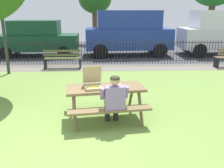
{
  "coord_description": "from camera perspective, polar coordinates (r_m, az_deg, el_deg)",
  "views": [
    {
      "loc": [
        0.82,
        -4.13,
        2.49
      ],
      "look_at": [
        1.02,
        1.66,
        0.75
      ],
      "focal_mm": 39.79,
      "sensor_mm": 36.0,
      "label": 1
    }
  ],
  "objects": [
    {
      "name": "park_bench_center",
      "position": [
        11.09,
        -11.28,
        5.63
      ],
      "size": [
        1.61,
        0.48,
        0.85
      ],
      "color": "brown",
      "rests_on": "ground"
    },
    {
      "name": "ground",
      "position": [
        6.42,
        -9.2,
        -6.42
      ],
      "size": [
        28.0,
        11.46,
        0.02
      ],
      "primitive_type": "cube",
      "color": "olive"
    },
    {
      "name": "street_asphalt",
      "position": [
        15.37,
        -5.03,
        7.32
      ],
      "size": [
        28.0,
        7.13,
        0.01
      ],
      "primitive_type": "cube",
      "color": "#424247"
    },
    {
      "name": "iron_fence_streetside",
      "position": [
        11.77,
        -5.97,
        7.19
      ],
      "size": [
        21.97,
        0.03,
        1.1
      ],
      "color": "black",
      "rests_on": "ground"
    },
    {
      "name": "pizza_box_open",
      "position": [
        5.7,
        -4.25,
        0.1
      ],
      "size": [
        0.53,
        0.59,
        0.48
      ],
      "color": "tan",
      "rests_on": "picnic_table_foreground"
    },
    {
      "name": "lamp_post_walkway",
      "position": [
        10.62,
        -24.09,
        15.03
      ],
      "size": [
        0.28,
        0.28,
        3.97
      ],
      "color": "#2D382D",
      "rests_on": "ground"
    },
    {
      "name": "picnic_table_foreground",
      "position": [
        5.81,
        -1.54,
        -2.3
      ],
      "size": [
        2.0,
        1.73,
        0.79
      ],
      "color": "brown",
      "rests_on": "ground"
    },
    {
      "name": "parked_car_right",
      "position": [
        14.09,
        3.76,
        11.87
      ],
      "size": [
        4.8,
        2.28,
        2.46
      ],
      "color": "navy",
      "rests_on": "ground"
    },
    {
      "name": "parked_car_center",
      "position": [
        14.51,
        -16.8,
        10.16
      ],
      "size": [
        4.43,
        1.98,
        1.94
      ],
      "color": "#15452A",
      "rests_on": "ground"
    },
    {
      "name": "adult_at_table",
      "position": [
        5.34,
        0.5,
        -3.34
      ],
      "size": [
        0.63,
        0.63,
        1.19
      ],
      "color": "#292929",
      "rests_on": "ground"
    },
    {
      "name": "cobblestone_walkway",
      "position": [
        11.19,
        -6.12,
        3.76
      ],
      "size": [
        28.0,
        1.4,
        0.01
      ],
      "primitive_type": "cube",
      "color": "slate"
    },
    {
      "name": "pizza_slice_on_table",
      "position": [
        5.9,
        0.68,
        -0.15
      ],
      "size": [
        0.32,
        0.29,
        0.02
      ],
      "color": "#F9DB69",
      "rests_on": "picnic_table_foreground"
    },
    {
      "name": "parked_car_far_right",
      "position": [
        15.55,
        24.12,
        10.94
      ],
      "size": [
        4.73,
        2.12,
        2.46
      ],
      "color": "white",
      "rests_on": "ground"
    }
  ]
}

